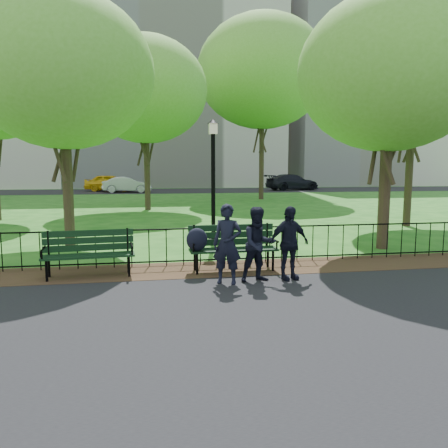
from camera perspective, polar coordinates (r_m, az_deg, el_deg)
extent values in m
plane|color=#1F5D18|center=(8.63, 2.46, -8.12)|extent=(120.00, 120.00, 0.00)
cube|color=black|center=(5.54, 10.21, -17.28)|extent=(60.00, 9.20, 0.01)
cube|color=#332715|center=(10.05, 0.66, -5.79)|extent=(60.00, 1.60, 0.01)
cube|color=black|center=(43.22, -7.35, 4.31)|extent=(70.00, 9.00, 0.01)
cylinder|color=black|center=(10.38, 0.17, -0.51)|extent=(24.00, 0.04, 0.04)
cylinder|color=black|center=(10.51, 0.17, -4.62)|extent=(24.00, 0.04, 0.04)
cylinder|color=black|center=(10.44, 0.17, -2.84)|extent=(0.02, 0.02, 0.90)
cube|color=beige|center=(57.66, -6.07, 20.10)|extent=(24.00, 15.00, 30.00)
cube|color=silver|center=(63.36, 17.11, 15.91)|extent=(20.00, 15.00, 24.00)
cube|color=black|center=(9.72, 1.28, -3.38)|extent=(1.98, 0.57, 0.04)
cube|color=black|center=(9.93, 0.94, -0.94)|extent=(1.97, 0.09, 0.49)
cylinder|color=black|center=(9.43, -3.54, -5.24)|extent=(0.05, 0.05, 0.49)
cylinder|color=black|center=(9.80, 6.41, -4.80)|extent=(0.05, 0.05, 0.49)
cylinder|color=black|center=(9.81, -3.85, -4.75)|extent=(0.05, 0.05, 0.49)
cylinder|color=black|center=(10.16, 5.75, -4.34)|extent=(0.05, 0.05, 0.49)
cylinder|color=black|center=(9.53, -4.18, -2.41)|extent=(0.06, 0.61, 0.04)
cylinder|color=black|center=(9.92, 6.53, -2.05)|extent=(0.06, 0.61, 0.04)
ellipsoid|color=black|center=(9.42, -3.56, -2.05)|extent=(0.46, 0.33, 0.50)
cube|color=black|center=(9.59, -17.26, -3.99)|extent=(1.92, 0.66, 0.04)
cube|color=black|center=(9.80, -17.27, -1.61)|extent=(1.88, 0.20, 0.47)
cylinder|color=black|center=(9.53, -22.17, -5.72)|extent=(0.05, 0.05, 0.47)
cylinder|color=black|center=(9.45, -12.29, -5.44)|extent=(0.05, 0.05, 0.47)
cylinder|color=black|center=(9.90, -21.89, -5.24)|extent=(0.05, 0.05, 0.47)
cylinder|color=black|center=(9.82, -12.39, -4.96)|extent=(0.05, 0.05, 0.47)
cylinder|color=black|center=(9.64, -22.58, -3.03)|extent=(0.09, 0.59, 0.04)
cylinder|color=black|center=(9.56, -11.98, -2.71)|extent=(0.09, 0.59, 0.04)
cylinder|color=black|center=(13.16, -1.40, -2.33)|extent=(0.29, 0.29, 0.17)
cylinder|color=black|center=(12.98, -1.42, 4.56)|extent=(0.12, 0.12, 3.33)
cube|color=beige|center=(13.01, -1.44, 12.35)|extent=(0.23, 0.23, 0.31)
cone|color=black|center=(13.03, -1.45, 13.26)|extent=(0.33, 0.33, 0.12)
cylinder|color=#2D2116|center=(13.60, -19.69, 3.73)|extent=(0.30, 0.30, 3.07)
ellipsoid|color=#5EA531|center=(13.84, -20.35, 18.24)|extent=(5.18, 5.18, 4.40)
cylinder|color=#2D2116|center=(13.15, 20.21, 3.41)|extent=(0.33, 0.33, 2.99)
ellipsoid|color=#5EA531|center=(13.37, 20.89, 18.02)|extent=(5.04, 5.04, 4.28)
cylinder|color=#2D2116|center=(18.61, 23.01, 5.98)|extent=(0.29, 0.29, 4.07)
ellipsoid|color=#5EA531|center=(19.10, 23.75, 19.90)|extent=(6.85, 6.85, 5.82)
cylinder|color=#2D2116|center=(24.13, -10.00, 6.47)|extent=(0.32, 0.32, 3.91)
ellipsoid|color=#5EA531|center=(24.46, -10.24, 16.87)|extent=(6.58, 6.58, 5.59)
cylinder|color=#2D2116|center=(31.78, 4.92, 8.16)|extent=(0.34, 0.34, 5.46)
ellipsoid|color=#5EA531|center=(32.45, 5.05, 19.14)|extent=(9.20, 9.20, 7.82)
imported|color=black|center=(8.63, 0.43, -2.63)|extent=(0.68, 0.57, 1.59)
imported|color=black|center=(8.81, 4.55, -2.68)|extent=(0.79, 0.51, 1.52)
imported|color=black|center=(9.05, 8.45, -2.46)|extent=(0.94, 0.53, 1.52)
imported|color=yellow|center=(43.60, -14.64, 5.23)|extent=(5.02, 2.72, 1.62)
imported|color=#AEB0B6|center=(40.89, -12.53, 5.04)|extent=(4.41, 1.63, 1.44)
imported|color=black|center=(44.91, 8.92, 5.43)|extent=(5.84, 3.30, 1.60)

